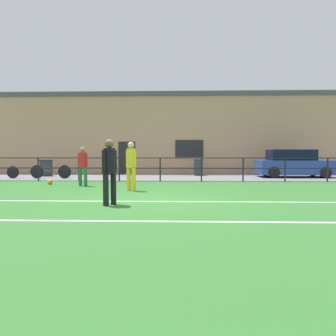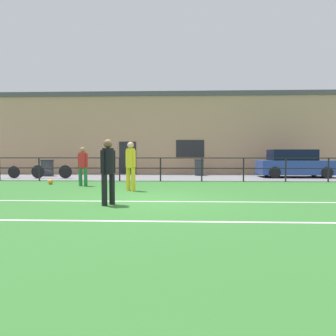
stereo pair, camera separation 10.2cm
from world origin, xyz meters
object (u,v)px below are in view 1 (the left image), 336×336
at_px(player_winger, 83,164).
at_px(parked_car_red, 293,164).
at_px(player_striker, 131,163).
at_px(bicycle_parked_1, 51,172).
at_px(player_goalkeeper, 109,168).
at_px(soccer_ball_match, 50,182).
at_px(trash_bin_1, 46,168).
at_px(trash_bin_0, 198,167).

distance_m(player_winger, parked_car_red, 11.48).
distance_m(player_striker, bicycle_parked_1, 7.14).
bearing_deg(player_striker, player_goalkeeper, -53.90).
relative_size(player_striker, soccer_ball_match, 7.87).
xyz_separation_m(player_goalkeeper, soccer_ball_match, (-3.80, 5.25, -0.87)).
distance_m(player_winger, bicycle_parked_1, 4.51).
distance_m(parked_car_red, trash_bin_1, 14.19).
xyz_separation_m(player_striker, trash_bin_1, (-6.02, 6.67, -0.50)).
bearing_deg(player_winger, player_striker, 157.61).
height_order(soccer_ball_match, parked_car_red, parked_car_red).
bearing_deg(trash_bin_1, bicycle_parked_1, -59.99).
height_order(player_goalkeeper, trash_bin_0, player_goalkeeper).
bearing_deg(parked_car_red, player_winger, -155.08).
xyz_separation_m(soccer_ball_match, trash_bin_0, (6.82, 5.27, 0.40)).
bearing_deg(trash_bin_0, trash_bin_1, -175.17).
bearing_deg(trash_bin_0, player_goalkeeper, -106.05).
xyz_separation_m(parked_car_red, trash_bin_1, (-14.19, 0.32, -0.25)).
relative_size(player_winger, parked_car_red, 0.40).
bearing_deg(parked_car_red, trash_bin_0, 168.44).
xyz_separation_m(player_goalkeeper, player_striker, (0.10, 3.09, 0.02)).
xyz_separation_m(soccer_ball_match, trash_bin_1, (-2.12, 4.51, 0.39)).
bearing_deg(parked_car_red, player_goalkeeper, -131.18).
xyz_separation_m(player_goalkeeper, player_winger, (-2.14, 4.61, -0.07)).
distance_m(bicycle_parked_1, trash_bin_1, 1.93).
relative_size(parked_car_red, trash_bin_0, 4.14).
bearing_deg(bicycle_parked_1, parked_car_red, 5.84).
distance_m(player_goalkeeper, bicycle_parked_1, 9.51).
bearing_deg(trash_bin_0, parked_car_red, -11.56).
height_order(player_goalkeeper, bicycle_parked_1, player_goalkeeper).
height_order(bicycle_parked_1, trash_bin_0, trash_bin_0).
xyz_separation_m(player_striker, player_winger, (-2.24, 1.52, -0.09)).
distance_m(player_goalkeeper, soccer_ball_match, 6.54).
xyz_separation_m(player_goalkeeper, parked_car_red, (8.27, 9.45, -0.23)).
distance_m(player_striker, player_winger, 2.71).
height_order(player_winger, parked_car_red, player_winger).
relative_size(soccer_ball_match, bicycle_parked_1, 0.10).
relative_size(player_goalkeeper, player_striker, 0.98).
distance_m(parked_car_red, bicycle_parked_1, 13.30).
relative_size(player_goalkeeper, trash_bin_1, 1.81).
relative_size(trash_bin_0, trash_bin_1, 1.02).
bearing_deg(player_striker, player_winger, -176.28).
distance_m(soccer_ball_match, trash_bin_0, 8.63).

